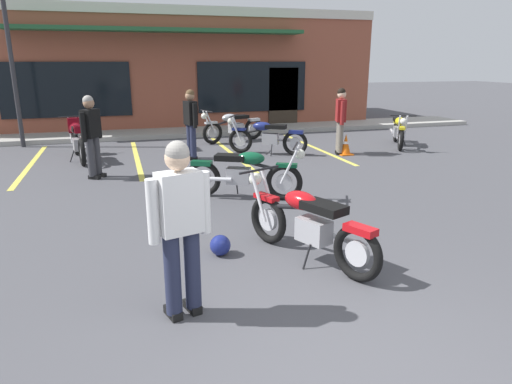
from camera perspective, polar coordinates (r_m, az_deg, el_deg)
ground_plane at (r=7.10m, az=-2.91°, el=-3.13°), size 80.00×80.00×0.00m
sidewalk_kerb at (r=15.40m, az=-10.77°, el=7.31°), size 22.00×1.80×0.14m
brick_storefront_building at (r=18.99m, az=-12.40°, el=14.77°), size 15.22×7.22×4.06m
painted_stall_lines at (r=11.88m, az=-8.81°, el=4.56°), size 7.33×4.80×0.01m
motorcycle_foreground_classic at (r=5.50m, az=6.44°, el=-3.88°), size 1.14×1.98×0.98m
motorcycle_red_sportbike at (r=13.54m, az=17.33°, el=7.38°), size 1.26×1.92×0.98m
motorcycle_black_cruiser at (r=7.94m, az=-1.47°, el=2.44°), size 1.94×1.23×0.98m
motorcycle_silver_naked at (r=11.98m, az=-21.35°, el=6.29°), size 0.77×2.10×0.98m
motorcycle_blue_standard at (r=13.72m, az=-2.91°, el=8.19°), size 2.04×0.99×0.98m
motorcycle_green_cafe_racer at (r=11.82m, az=1.32°, el=6.94°), size 1.87×1.34×0.98m
person_in_black_shirt at (r=11.95m, az=10.49°, el=9.15°), size 0.36×0.60×1.68m
person_in_shorts_foreground at (r=4.15m, az=-9.42°, el=-3.54°), size 0.60×0.35×1.68m
person_by_back_row at (r=9.84m, az=-19.80°, el=7.05°), size 0.42×0.56×1.68m
person_near_building at (r=11.29m, az=-8.14°, el=8.86°), size 0.35×0.61×1.68m
helmet_on_pavement at (r=5.72m, az=-4.48°, el=-6.62°), size 0.26×0.26×0.26m
traffic_cone at (r=12.00m, az=11.10°, el=5.80°), size 0.34×0.34×0.53m
parking_lot_lamp_post at (r=14.21m, az=-28.74°, el=17.92°), size 0.24×0.76×5.04m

